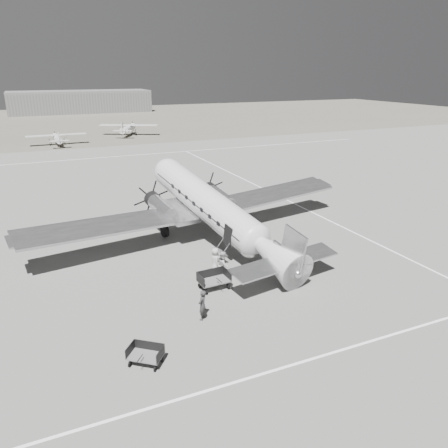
{
  "coord_description": "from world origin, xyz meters",
  "views": [
    {
      "loc": [
        -11.24,
        -27.72,
        12.5
      ],
      "look_at": [
        0.61,
        -1.01,
        2.2
      ],
      "focal_mm": 35.0,
      "sensor_mm": 36.0,
      "label": 1
    }
  ],
  "objects_px": {
    "baggage_cart_far": "(146,356)",
    "dc3_airliner": "(213,210)",
    "passenger": "(215,261)",
    "ground_crew": "(202,305)",
    "hangar_main": "(80,102)",
    "ramp_agent": "(223,265)",
    "light_plane_right": "(128,129)",
    "light_plane_left": "(57,139)",
    "baggage_cart_near": "(214,280)"
  },
  "relations": [
    {
      "from": "baggage_cart_far",
      "to": "dc3_airliner",
      "type": "bearing_deg",
      "value": 93.91
    },
    {
      "from": "passenger",
      "to": "ground_crew",
      "type": "bearing_deg",
      "value": 155.7
    },
    {
      "from": "hangar_main",
      "to": "baggage_cart_far",
      "type": "xyz_separation_m",
      "value": [
        -12.79,
        -131.26,
        -2.85
      ]
    },
    {
      "from": "dc3_airliner",
      "to": "ground_crew",
      "type": "distance_m",
      "value": 10.98
    },
    {
      "from": "ramp_agent",
      "to": "passenger",
      "type": "height_order",
      "value": "ramp_agent"
    },
    {
      "from": "dc3_airliner",
      "to": "light_plane_right",
      "type": "bearing_deg",
      "value": 73.87
    },
    {
      "from": "hangar_main",
      "to": "light_plane_right",
      "type": "distance_m",
      "value": 58.02
    },
    {
      "from": "light_plane_right",
      "to": "passenger",
      "type": "bearing_deg",
      "value": -71.31
    },
    {
      "from": "light_plane_right",
      "to": "light_plane_left",
      "type": "bearing_deg",
      "value": -127.02
    },
    {
      "from": "baggage_cart_near",
      "to": "passenger",
      "type": "relative_size",
      "value": 1.12
    },
    {
      "from": "ground_crew",
      "to": "ramp_agent",
      "type": "relative_size",
      "value": 0.93
    },
    {
      "from": "baggage_cart_far",
      "to": "passenger",
      "type": "xyz_separation_m",
      "value": [
        6.51,
        7.4,
        0.42
      ]
    },
    {
      "from": "dc3_airliner",
      "to": "baggage_cart_near",
      "type": "relative_size",
      "value": 14.26
    },
    {
      "from": "hangar_main",
      "to": "dc3_airliner",
      "type": "height_order",
      "value": "hangar_main"
    },
    {
      "from": "hangar_main",
      "to": "baggage_cart_far",
      "type": "distance_m",
      "value": 131.91
    },
    {
      "from": "dc3_airliner",
      "to": "ground_crew",
      "type": "bearing_deg",
      "value": -125.43
    },
    {
      "from": "dc3_airliner",
      "to": "baggage_cart_far",
      "type": "xyz_separation_m",
      "value": [
        -8.39,
        -12.25,
        -2.19
      ]
    },
    {
      "from": "baggage_cart_near",
      "to": "dc3_airliner",
      "type": "bearing_deg",
      "value": 64.06
    },
    {
      "from": "light_plane_right",
      "to": "passenger",
      "type": "height_order",
      "value": "light_plane_right"
    },
    {
      "from": "light_plane_right",
      "to": "baggage_cart_far",
      "type": "bearing_deg",
      "value": -75.52
    },
    {
      "from": "hangar_main",
      "to": "light_plane_left",
      "type": "relative_size",
      "value": 4.11
    },
    {
      "from": "light_plane_right",
      "to": "baggage_cart_far",
      "type": "relative_size",
      "value": 7.44
    },
    {
      "from": "passenger",
      "to": "hangar_main",
      "type": "bearing_deg",
      "value": 2.47
    },
    {
      "from": "baggage_cart_near",
      "to": "ramp_agent",
      "type": "xyz_separation_m",
      "value": [
        1.08,
        1.05,
        0.36
      ]
    },
    {
      "from": "passenger",
      "to": "light_plane_left",
      "type": "bearing_deg",
      "value": 10.71
    },
    {
      "from": "dc3_airliner",
      "to": "baggage_cart_far",
      "type": "distance_m",
      "value": 15.01
    },
    {
      "from": "ramp_agent",
      "to": "hangar_main",
      "type": "bearing_deg",
      "value": 23.4
    },
    {
      "from": "dc3_airliner",
      "to": "baggage_cart_near",
      "type": "distance_m",
      "value": 7.68
    },
    {
      "from": "light_plane_right",
      "to": "baggage_cart_far",
      "type": "height_order",
      "value": "light_plane_right"
    },
    {
      "from": "ground_crew",
      "to": "ramp_agent",
      "type": "height_order",
      "value": "ramp_agent"
    },
    {
      "from": "hangar_main",
      "to": "baggage_cart_far",
      "type": "relative_size",
      "value": 26.32
    },
    {
      "from": "light_plane_left",
      "to": "light_plane_right",
      "type": "relative_size",
      "value": 0.86
    },
    {
      "from": "light_plane_left",
      "to": "dc3_airliner",
      "type": "bearing_deg",
      "value": -83.89
    },
    {
      "from": "light_plane_left",
      "to": "passenger",
      "type": "height_order",
      "value": "light_plane_left"
    },
    {
      "from": "hangar_main",
      "to": "passenger",
      "type": "relative_size",
      "value": 24.2
    },
    {
      "from": "baggage_cart_far",
      "to": "passenger",
      "type": "height_order",
      "value": "passenger"
    },
    {
      "from": "ground_crew",
      "to": "passenger",
      "type": "height_order",
      "value": "passenger"
    },
    {
      "from": "ramp_agent",
      "to": "ground_crew",
      "type": "bearing_deg",
      "value": 169.56
    },
    {
      "from": "baggage_cart_far",
      "to": "baggage_cart_near",
      "type": "bearing_deg",
      "value": 82.42
    },
    {
      "from": "ground_crew",
      "to": "ramp_agent",
      "type": "xyz_separation_m",
      "value": [
        2.96,
        3.98,
        0.07
      ]
    },
    {
      "from": "ground_crew",
      "to": "hangar_main",
      "type": "bearing_deg",
      "value": -136.35
    },
    {
      "from": "light_plane_left",
      "to": "ramp_agent",
      "type": "bearing_deg",
      "value": -86.27
    },
    {
      "from": "dc3_airliner",
      "to": "ramp_agent",
      "type": "bearing_deg",
      "value": -116.39
    },
    {
      "from": "hangar_main",
      "to": "passenger",
      "type": "distance_m",
      "value": 124.04
    },
    {
      "from": "light_plane_left",
      "to": "hangar_main",
      "type": "bearing_deg",
      "value": 78.07
    },
    {
      "from": "hangar_main",
      "to": "baggage_cart_near",
      "type": "xyz_separation_m",
      "value": [
        -7.2,
        -125.85,
        -2.75
      ]
    },
    {
      "from": "baggage_cart_far",
      "to": "light_plane_right",
      "type": "bearing_deg",
      "value": 116.63
    },
    {
      "from": "hangar_main",
      "to": "light_plane_left",
      "type": "height_order",
      "value": "hangar_main"
    },
    {
      "from": "ground_crew",
      "to": "ramp_agent",
      "type": "bearing_deg",
      "value": -168.97
    },
    {
      "from": "baggage_cart_near",
      "to": "ramp_agent",
      "type": "bearing_deg",
      "value": 40.64
    }
  ]
}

